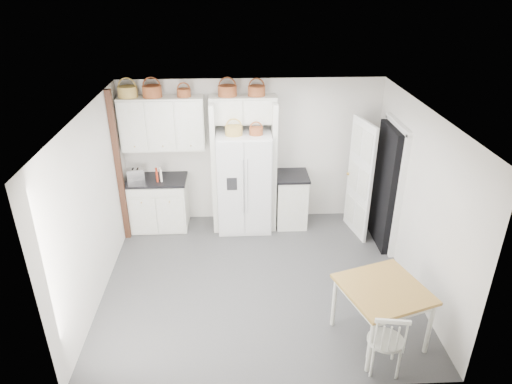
{
  "coord_description": "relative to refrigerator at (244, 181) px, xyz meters",
  "views": [
    {
      "loc": [
        -0.3,
        -5.58,
        4.25
      ],
      "look_at": [
        -0.0,
        0.4,
        1.29
      ],
      "focal_mm": 32.0,
      "sensor_mm": 36.0,
      "label": 1
    }
  ],
  "objects": [
    {
      "name": "base_cab_right",
      "position": [
        0.84,
        0.07,
        -0.42
      ],
      "size": [
        0.53,
        0.64,
        0.94
      ],
      "primitive_type": "cube",
      "color": "beige",
      "rests_on": "floor"
    },
    {
      "name": "doorway_void",
      "position": [
        2.31,
        -0.63,
        0.14
      ],
      "size": [
        0.18,
        0.85,
        2.05
      ],
      "primitive_type": "cube",
      "color": "black",
      "rests_on": "floor"
    },
    {
      "name": "basket_fridge_a",
      "position": [
        -0.16,
        -0.1,
        0.97
      ],
      "size": [
        0.28,
        0.28,
        0.15
      ],
      "primitive_type": "cylinder",
      "color": "olive",
      "rests_on": "refrigerator"
    },
    {
      "name": "basket_upper_b",
      "position": [
        -1.47,
        0.2,
        1.55
      ],
      "size": [
        0.31,
        0.31,
        0.18
      ],
      "primitive_type": "cylinder",
      "color": "maroon",
      "rests_on": "upper_cabinet"
    },
    {
      "name": "wall_left",
      "position": [
        -2.1,
        -1.63,
        0.41
      ],
      "size": [
        0.0,
        4.0,
        4.0
      ],
      "primitive_type": "plane",
      "rotation": [
        1.57,
        0.0,
        1.57
      ],
      "color": "beige",
      "rests_on": "floor"
    },
    {
      "name": "fridge_panel_left",
      "position": [
        -0.51,
        0.07,
        0.26
      ],
      "size": [
        0.08,
        0.6,
        2.3
      ],
      "primitive_type": "cube",
      "color": "beige",
      "rests_on": "floor"
    },
    {
      "name": "cookbook_red",
      "position": [
        -1.5,
        -0.01,
        0.17
      ],
      "size": [
        0.06,
        0.14,
        0.21
      ],
      "primitive_type": "cube",
      "rotation": [
        0.0,
        0.0,
        0.25
      ],
      "color": "#AC2610",
      "rests_on": "counter_left"
    },
    {
      "name": "upper_cabinet",
      "position": [
        -1.35,
        0.2,
        1.01
      ],
      "size": [
        1.4,
        0.34,
        0.9
      ],
      "primitive_type": "cube",
      "color": "beige",
      "rests_on": "wall_back"
    },
    {
      "name": "wall_back",
      "position": [
        0.15,
        0.37,
        0.41
      ],
      "size": [
        4.5,
        0.0,
        4.5
      ],
      "primitive_type": "plane",
      "rotation": [
        1.57,
        0.0,
        0.0
      ],
      "color": "beige",
      "rests_on": "floor"
    },
    {
      "name": "dining_table",
      "position": [
        1.61,
        -2.89,
        -0.5
      ],
      "size": [
        1.19,
        1.19,
        0.79
      ],
      "primitive_type": "cube",
      "rotation": [
        0.0,
        0.0,
        0.31
      ],
      "color": "olive",
      "rests_on": "floor"
    },
    {
      "name": "basket_bridge_b",
      "position": [
        0.23,
        0.2,
        1.54
      ],
      "size": [
        0.28,
        0.28,
        0.16
      ],
      "primitive_type": "cylinder",
      "color": "maroon",
      "rests_on": "bridge_cabinet"
    },
    {
      "name": "bridge_cabinet",
      "position": [
        0.0,
        0.2,
        1.24
      ],
      "size": [
        1.12,
        0.34,
        0.45
      ],
      "primitive_type": "cube",
      "color": "beige",
      "rests_on": "wall_back"
    },
    {
      "name": "cookbook_cream",
      "position": [
        -1.43,
        -0.01,
        0.17
      ],
      "size": [
        0.07,
        0.15,
        0.22
      ],
      "primitive_type": "cube",
      "rotation": [
        0.0,
        0.0,
        0.26
      ],
      "color": "white",
      "rests_on": "counter_left"
    },
    {
      "name": "fridge_panel_right",
      "position": [
        0.51,
        0.07,
        0.26
      ],
      "size": [
        0.08,
        0.6,
        2.3
      ],
      "primitive_type": "cube",
      "color": "beige",
      "rests_on": "floor"
    },
    {
      "name": "counter_left",
      "position": [
        -1.52,
        0.07,
        0.04
      ],
      "size": [
        1.02,
        0.66,
        0.04
      ],
      "primitive_type": "cube",
      "color": "black",
      "rests_on": "base_cab_left"
    },
    {
      "name": "basket_upper_a",
      "position": [
        -1.86,
        0.2,
        1.55
      ],
      "size": [
        0.31,
        0.31,
        0.18
      ],
      "primitive_type": "cylinder",
      "color": "olive",
      "rests_on": "upper_cabinet"
    },
    {
      "name": "toaster",
      "position": [
        -1.86,
        0.04,
        0.16
      ],
      "size": [
        0.32,
        0.22,
        0.2
      ],
      "primitive_type": "cube",
      "rotation": [
        0.0,
        0.0,
        0.19
      ],
      "color": "silver",
      "rests_on": "counter_left"
    },
    {
      "name": "counter_right",
      "position": [
        0.84,
        0.07,
        0.07
      ],
      "size": [
        0.57,
        0.68,
        0.04
      ],
      "primitive_type": "cube",
      "color": "black",
      "rests_on": "base_cab_right"
    },
    {
      "name": "base_cab_left",
      "position": [
        -1.52,
        0.07,
        -0.44
      ],
      "size": [
        0.98,
        0.62,
        0.91
      ],
      "primitive_type": "cube",
      "color": "beige",
      "rests_on": "floor"
    },
    {
      "name": "refrigerator",
      "position": [
        0.0,
        0.0,
        0.0
      ],
      "size": [
        0.92,
        0.74,
        1.78
      ],
      "primitive_type": "cube",
      "color": "silver",
      "rests_on": "floor"
    },
    {
      "name": "basket_upper_c",
      "position": [
        -0.96,
        0.2,
        1.52
      ],
      "size": [
        0.22,
        0.22,
        0.13
      ],
      "primitive_type": "cylinder",
      "color": "maroon",
      "rests_on": "upper_cabinet"
    },
    {
      "name": "windsor_chair",
      "position": [
        1.52,
        -3.38,
        -0.46
      ],
      "size": [
        0.47,
        0.44,
        0.86
      ],
      "primitive_type": "cube",
      "rotation": [
        0.0,
        0.0,
        -0.15
      ],
      "color": "beige",
      "rests_on": "floor"
    },
    {
      "name": "trim_post",
      "position": [
        -2.05,
        -0.28,
        0.41
      ],
      "size": [
        0.09,
        0.09,
        2.6
      ],
      "primitive_type": "cube",
      "color": "black",
      "rests_on": "floor"
    },
    {
      "name": "door_slab",
      "position": [
        1.95,
        -0.3,
        0.14
      ],
      "size": [
        0.21,
        0.79,
        2.05
      ],
      "primitive_type": "cube",
      "rotation": [
        0.0,
        0.0,
        -1.36
      ],
      "color": "white",
      "rests_on": "floor"
    },
    {
      "name": "ceiling",
      "position": [
        0.15,
        -1.63,
        1.71
      ],
      "size": [
        4.5,
        4.5,
        0.0
      ],
      "primitive_type": "plane",
      "color": "white",
      "rests_on": "wall_back"
    },
    {
      "name": "basket_bridge_a",
      "position": [
        -0.25,
        0.2,
        1.55
      ],
      "size": [
        0.31,
        0.31,
        0.17
      ],
      "primitive_type": "cylinder",
      "color": "maroon",
      "rests_on": "bridge_cabinet"
    },
    {
      "name": "floor",
      "position": [
        0.15,
        -1.63,
        -0.89
      ],
      "size": [
        4.5,
        4.5,
        0.0
      ],
      "primitive_type": "plane",
      "color": "#484849",
      "rests_on": "ground"
    },
    {
      "name": "basket_fridge_b",
      "position": [
        0.2,
        -0.1,
        0.95
      ],
      "size": [
        0.22,
        0.22,
        0.12
      ],
      "primitive_type": "cylinder",
      "color": "maroon",
      "rests_on": "refrigerator"
    },
    {
      "name": "wall_right",
      "position": [
        2.4,
        -1.63,
        0.41
      ],
      "size": [
        0.0,
        4.0,
        4.0
      ],
      "primitive_type": "plane",
      "rotation": [
        1.57,
        0.0,
        -1.57
      ],
      "color": "beige",
      "rests_on": "floor"
    }
  ]
}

